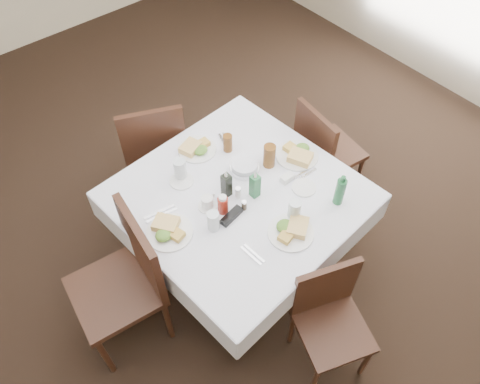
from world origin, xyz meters
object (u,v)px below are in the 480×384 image
Objects in this scene: ketchup_bottle at (223,204)px; green_bottle at (340,191)px; coffee_mug at (208,203)px; oil_cruet_green at (255,185)px; chair_east at (323,148)px; water_w at (213,221)px; chair_north at (154,145)px; oil_cruet_dark at (226,184)px; bread_basket at (245,167)px; chair_west at (128,276)px; chair_south at (329,313)px; water_n at (180,169)px; water_e at (270,153)px; water_s at (294,210)px; dining_table at (239,201)px.

green_bottle is at bearing -33.98° from ketchup_bottle.
oil_cruet_green is at bearing -22.17° from coffee_mug.
water_w reaches higher than chair_east.
oil_cruet_dark is at bearing -88.99° from chair_north.
oil_cruet_dark is (-0.22, -0.08, 0.06)m from bread_basket.
chair_west is 4.45× the size of green_bottle.
oil_cruet_dark is at bearing 137.98° from oil_cruet_green.
chair_south reaches higher than bread_basket.
water_n is 0.41m from bread_basket.
chair_west is at bearing -175.16° from bread_basket.
chair_west is at bearing 172.10° from ketchup_bottle.
chair_north is 6.89× the size of ketchup_bottle.
water_e reaches higher than bread_basket.
water_w is at bearing -15.56° from chair_west.
chair_north is 1.29m from water_s.
chair_east is at bearing 2.63° from oil_cruet_dark.
chair_east is 0.87× the size of chair_west.
chair_east is at bearing 29.97° from water_s.
green_bottle is (0.43, -0.44, 0.18)m from dining_table.
chair_south is at bearing -88.29° from chair_north.
chair_south is 3.81× the size of oil_cruet_green.
water_w is 0.58× the size of green_bottle.
water_s reaches higher than dining_table.
ketchup_bottle is (0.12, 0.06, -0.00)m from water_w.
oil_cruet_green reaches higher than dining_table.
water_w is at bearing -145.78° from oil_cruet_dark.
water_n is at bearing 25.79° from chair_west.
ketchup_bottle is 0.10m from coffee_mug.
water_w is 0.96× the size of ketchup_bottle.
water_s is 0.42m from ketchup_bottle.
bread_basket is (0.97, 0.08, 0.20)m from chair_west.
ketchup_bottle is at bearing -7.90° from chair_west.
coffee_mug is 0.56× the size of green_bottle.
chair_north is 4.43× the size of oil_cruet_dark.
chair_north is at bearing 78.57° from water_w.
oil_cruet_dark is 1.69× the size of coffee_mug.
water_e is at bearing 17.42° from water_w.
dining_table is at bearing 111.75° from water_s.
water_n is (-0.19, 0.35, 0.15)m from dining_table.
water_n is 0.30m from coffee_mug.
chair_east reaches higher than chair_south.
dining_table is 6.74× the size of oil_cruet_dark.
bread_basket is (0.35, -0.22, -0.04)m from water_n.
green_bottle reaches higher than chair_north.
chair_east is at bearing -0.47° from water_e.
water_e is 0.54m from green_bottle.
water_n is 0.77× the size of bread_basket.
coffee_mug reaches higher than bread_basket.
ketchup_bottle is (-0.08, -0.94, 0.28)m from chair_north.
chair_south is at bearing -48.62° from chair_west.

